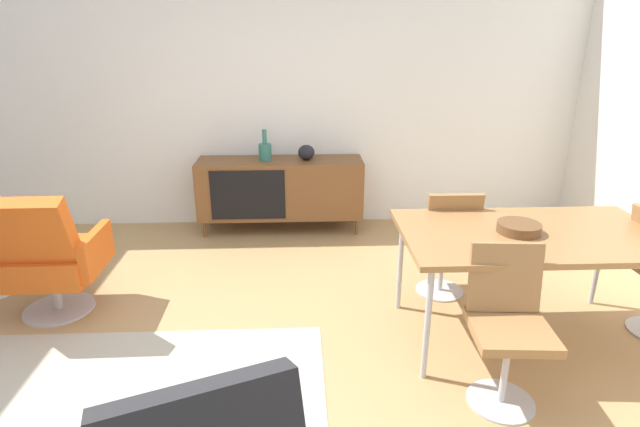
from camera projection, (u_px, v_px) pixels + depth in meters
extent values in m
plane|color=tan|center=(243.00, 376.00, 2.94)|extent=(8.32, 8.32, 0.00)
cube|color=white|center=(262.00, 85.00, 4.90)|extent=(6.80, 0.12, 2.80)
cube|color=brown|center=(280.00, 188.00, 4.95)|extent=(1.60, 0.44, 0.56)
cube|color=black|center=(248.00, 195.00, 4.73)|extent=(0.70, 0.01, 0.48)
cylinder|color=brown|center=(205.00, 229.00, 4.89)|extent=(0.03, 0.03, 0.16)
cylinder|color=brown|center=(356.00, 227.00, 4.95)|extent=(0.03, 0.03, 0.16)
cylinder|color=brown|center=(210.00, 217.00, 5.20)|extent=(0.03, 0.03, 0.16)
cylinder|color=brown|center=(353.00, 215.00, 5.27)|extent=(0.03, 0.03, 0.16)
cylinder|color=#337266|center=(265.00, 152.00, 4.82)|extent=(0.12, 0.12, 0.16)
cylinder|color=#337266|center=(265.00, 137.00, 4.77)|extent=(0.04, 0.04, 0.14)
ellipsoid|color=black|center=(306.00, 152.00, 4.84)|extent=(0.16, 0.16, 0.15)
cube|color=olive|center=(532.00, 235.00, 3.08)|extent=(1.60, 0.90, 0.04)
cylinder|color=#B7B7BC|center=(427.00, 325.00, 2.81)|extent=(0.04, 0.04, 0.70)
cylinder|color=#B7B7BC|center=(400.00, 264.00, 3.54)|extent=(0.04, 0.04, 0.70)
cylinder|color=#B7B7BC|center=(599.00, 260.00, 3.60)|extent=(0.04, 0.04, 0.70)
cylinder|color=brown|center=(519.00, 228.00, 3.06)|extent=(0.26, 0.26, 0.06)
cube|color=#9E7042|center=(444.00, 237.00, 3.74)|extent=(0.41, 0.41, 0.05)
cube|color=#9E7042|center=(454.00, 219.00, 3.50)|extent=(0.38, 0.09, 0.38)
cylinder|color=#B7B7BC|center=(442.00, 266.00, 3.82)|extent=(0.04, 0.04, 0.42)
cylinder|color=#B7B7BC|center=(439.00, 290.00, 3.89)|extent=(0.36, 0.36, 0.01)
cube|color=#9E7042|center=(511.00, 331.00, 2.58)|extent=(0.43, 0.43, 0.05)
cube|color=#9E7042|center=(505.00, 277.00, 2.67)|extent=(0.39, 0.12, 0.38)
cylinder|color=#B7B7BC|center=(505.00, 369.00, 2.66)|extent=(0.04, 0.04, 0.42)
cylinder|color=#B7B7BC|center=(500.00, 401.00, 2.73)|extent=(0.36, 0.36, 0.01)
cube|color=#D85919|center=(50.00, 262.00, 3.50)|extent=(0.60, 0.56, 0.20)
cube|color=#D85919|center=(24.00, 234.00, 3.17)|extent=(0.60, 0.27, 0.51)
cube|color=#D85919|center=(97.00, 251.00, 3.49)|extent=(0.06, 0.50, 0.28)
cylinder|color=#B7B7BC|center=(56.00, 293.00, 3.59)|extent=(0.06, 0.06, 0.28)
cylinder|color=#B7B7BC|center=(60.00, 309.00, 3.63)|extent=(0.48, 0.48, 0.02)
cube|color=#B7AD99|center=(113.00, 425.00, 2.57)|extent=(2.20, 1.70, 0.01)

